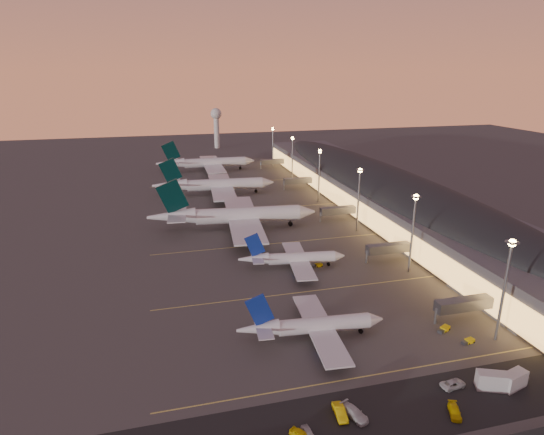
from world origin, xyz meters
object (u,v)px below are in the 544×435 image
at_px(airliner_narrow_north, 292,258).
at_px(service_van_d, 455,411).
at_px(radar_tower, 216,121).
at_px(service_van_e, 453,384).
at_px(baggage_tug_b, 444,329).
at_px(baggage_tug_a, 468,341).
at_px(catering_truck_b, 515,380).
at_px(airliner_wide_near, 234,216).
at_px(service_van_a, 309,434).
at_px(service_van_c, 354,413).
at_px(catering_truck_a, 494,382).
at_px(baggage_tug_c, 318,265).
at_px(service_van_f, 340,412).
at_px(airliner_wide_far, 207,163).
at_px(airliner_wide_mid, 215,185).
at_px(airliner_narrow_south, 312,326).

relative_size(airliner_narrow_north, service_van_d, 7.24).
relative_size(radar_tower, service_van_e, 5.96).
xyz_separation_m(airliner_narrow_north, baggage_tug_b, (25.61, -46.06, -2.76)).
bearing_deg(baggage_tug_a, catering_truck_b, -105.59).
bearing_deg(baggage_tug_b, airliner_wide_near, 86.93).
height_order(service_van_a, service_van_c, service_van_c).
relative_size(catering_truck_a, service_van_c, 1.17).
xyz_separation_m(baggage_tug_b, service_van_e, (-10.83, -18.97, 0.25)).
height_order(baggage_tug_c, service_van_f, service_van_f).
relative_size(baggage_tug_a, catering_truck_a, 0.49).
relative_size(airliner_narrow_north, radar_tower, 1.09).
bearing_deg(service_van_a, airliner_wide_far, 83.43).
bearing_deg(airliner_wide_mid, baggage_tug_c, -74.06).
height_order(airliner_wide_near, airliner_wide_mid, airliner_wide_near).
xyz_separation_m(radar_tower, catering_truck_b, (17.44, -315.69, -20.21)).
xyz_separation_m(airliner_narrow_south, service_van_d, (17.68, -31.27, -2.65)).
bearing_deg(airliner_narrow_north, service_van_e, -69.80).
bearing_deg(baggage_tug_c, airliner_wide_near, 108.24).
relative_size(catering_truck_a, catering_truck_b, 1.05).
bearing_deg(service_van_a, baggage_tug_a, 17.21).
relative_size(airliner_narrow_north, service_van_a, 8.16).
height_order(airliner_wide_far, baggage_tug_c, airliner_wide_far).
bearing_deg(service_van_f, airliner_wide_near, 95.39).
bearing_deg(service_van_e, service_van_f, 87.37).
xyz_separation_m(service_van_c, service_van_e, (23.12, 2.76, -0.12)).
height_order(radar_tower, service_van_c, radar_tower).
bearing_deg(baggage_tug_c, catering_truck_b, -81.05).
distance_m(radar_tower, catering_truck_b, 316.82).
relative_size(baggage_tug_a, baggage_tug_b, 0.87).
bearing_deg(baggage_tug_b, catering_truck_b, -112.58).
bearing_deg(catering_truck_a, service_van_c, -156.66).
xyz_separation_m(airliner_narrow_north, service_van_d, (10.22, -71.98, -2.56)).
xyz_separation_m(airliner_wide_mid, catering_truck_a, (34.76, -166.04, -3.44)).
height_order(airliner_narrow_north, baggage_tug_a, airliner_narrow_north).
bearing_deg(baggage_tug_b, service_van_c, -173.40).
distance_m(baggage_tug_a, baggage_tug_b, 6.53).
distance_m(catering_truck_b, service_van_c, 35.29).
relative_size(radar_tower, service_van_f, 6.19).
relative_size(airliner_narrow_north, service_van_f, 6.74).
relative_size(airliner_wide_far, baggage_tug_c, 17.49).
height_order(baggage_tug_c, service_van_d, service_van_d).
distance_m(airliner_narrow_north, service_van_c, 68.34).
bearing_deg(service_van_c, service_van_a, 173.53).
relative_size(catering_truck_a, service_van_d, 1.45).
relative_size(airliner_narrow_south, baggage_tug_c, 10.11).
xyz_separation_m(airliner_wide_far, radar_tower, (19.09, 89.23, 16.68)).
distance_m(airliner_narrow_south, airliner_narrow_north, 41.39).
bearing_deg(airliner_wide_far, baggage_tug_a, -78.85).
bearing_deg(service_van_c, service_van_d, -34.22).
xyz_separation_m(airliner_wide_near, baggage_tug_a, (40.15, -94.91, -5.18)).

